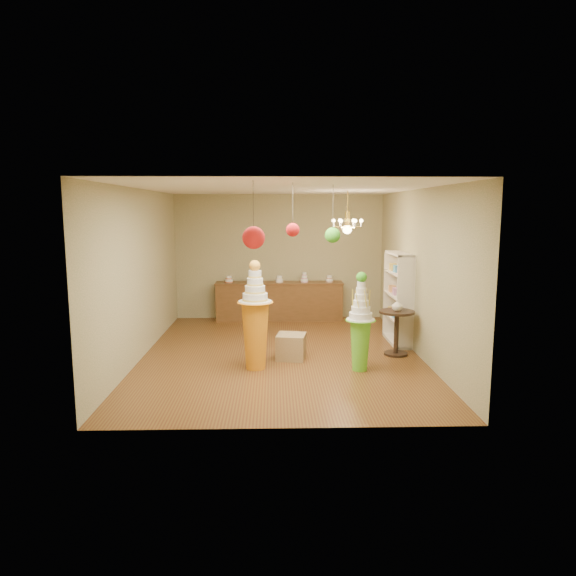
{
  "coord_description": "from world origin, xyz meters",
  "views": [
    {
      "loc": [
        -0.12,
        -9.15,
        2.62
      ],
      "look_at": [
        0.13,
        0.0,
        1.23
      ],
      "focal_mm": 32.0,
      "sensor_mm": 36.0,
      "label": 1
    }
  ],
  "objects_px": {
    "pedestal_green": "(360,332)",
    "pedestal_orange": "(255,326)",
    "sideboard": "(279,300)",
    "round_table": "(397,326)"
  },
  "relations": [
    {
      "from": "pedestal_orange",
      "to": "round_table",
      "type": "xyz_separation_m",
      "value": [
        2.54,
        0.75,
        -0.2
      ]
    },
    {
      "from": "pedestal_orange",
      "to": "sideboard",
      "type": "distance_m",
      "value": 3.85
    },
    {
      "from": "pedestal_green",
      "to": "round_table",
      "type": "relative_size",
      "value": 1.99
    },
    {
      "from": "sideboard",
      "to": "pedestal_orange",
      "type": "bearing_deg",
      "value": -96.52
    },
    {
      "from": "pedestal_orange",
      "to": "sideboard",
      "type": "height_order",
      "value": "pedestal_orange"
    },
    {
      "from": "sideboard",
      "to": "round_table",
      "type": "xyz_separation_m",
      "value": [
        2.1,
        -3.07,
        0.05
      ]
    },
    {
      "from": "pedestal_green",
      "to": "pedestal_orange",
      "type": "relative_size",
      "value": 0.9
    },
    {
      "from": "pedestal_orange",
      "to": "round_table",
      "type": "distance_m",
      "value": 2.65
    },
    {
      "from": "pedestal_green",
      "to": "pedestal_orange",
      "type": "xyz_separation_m",
      "value": [
        -1.72,
        0.14,
        0.08
      ]
    },
    {
      "from": "pedestal_orange",
      "to": "sideboard",
      "type": "bearing_deg",
      "value": 83.48
    }
  ]
}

